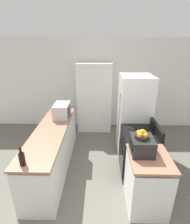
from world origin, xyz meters
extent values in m
cube|color=white|center=(0.00, 3.42, 1.30)|extent=(7.00, 0.06, 2.60)
cube|color=silver|center=(-0.84, 1.35, 0.42)|extent=(0.58, 2.45, 0.84)
cube|color=#9E6B51|center=(-0.84, 1.35, 0.90)|extent=(0.60, 2.50, 0.04)
cube|color=silver|center=(0.84, 0.46, 0.42)|extent=(0.58, 0.71, 0.84)
cube|color=#9E6B51|center=(0.84, 0.46, 0.90)|extent=(0.60, 0.72, 0.04)
cube|color=white|center=(-0.05, 3.12, 0.98)|extent=(0.96, 0.50, 1.96)
sphere|color=#B2B2B7|center=(-0.09, 2.85, 0.98)|extent=(0.03, 0.03, 0.03)
sphere|color=#B2B2B7|center=(-0.01, 2.85, 0.98)|extent=(0.03, 0.03, 0.03)
cube|color=black|center=(0.86, 1.21, 0.46)|extent=(0.64, 0.73, 0.91)
cube|color=black|center=(0.53, 1.21, 0.34)|extent=(0.02, 0.65, 0.50)
cube|color=black|center=(1.15, 1.21, 0.99)|extent=(0.06, 0.70, 0.16)
cylinder|color=black|center=(0.73, 1.03, 0.92)|extent=(0.17, 0.17, 0.01)
cylinder|color=black|center=(0.73, 1.39, 0.92)|extent=(0.17, 0.17, 0.01)
cylinder|color=black|center=(0.99, 1.03, 0.92)|extent=(0.17, 0.17, 0.01)
cylinder|color=black|center=(0.99, 1.39, 0.92)|extent=(0.17, 0.17, 0.01)
cube|color=white|center=(0.88, 1.99, 0.91)|extent=(0.68, 0.74, 1.83)
cylinder|color=gray|center=(0.52, 1.78, 1.01)|extent=(0.02, 0.02, 1.01)
cube|color=#B2B2B7|center=(-0.73, 1.90, 1.07)|extent=(0.33, 0.50, 0.31)
cube|color=black|center=(-0.56, 1.86, 1.07)|extent=(0.01, 0.31, 0.22)
cylinder|color=black|center=(-0.94, 0.25, 1.01)|extent=(0.08, 0.08, 0.18)
cylinder|color=black|center=(-0.94, 0.25, 1.14)|extent=(0.03, 0.03, 0.09)
cube|color=black|center=(0.73, 0.57, 1.04)|extent=(0.33, 0.38, 0.25)
cube|color=black|center=(0.56, 0.57, 1.04)|extent=(0.01, 0.26, 0.15)
cylinder|color=black|center=(0.71, 0.57, 1.19)|extent=(0.21, 0.21, 0.05)
sphere|color=orange|center=(0.75, 0.61, 1.24)|extent=(0.08, 0.08, 0.08)
sphere|color=orange|center=(0.68, 0.61, 1.24)|extent=(0.08, 0.08, 0.08)
sphere|color=orange|center=(0.68, 0.53, 1.24)|extent=(0.08, 0.08, 0.08)
sphere|color=orange|center=(0.75, 0.53, 1.24)|extent=(0.08, 0.08, 0.08)
sphere|color=orange|center=(0.71, 0.57, 1.27)|extent=(0.08, 0.08, 0.08)
camera|label=1|loc=(0.09, -1.67, 2.47)|focal=28.00mm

